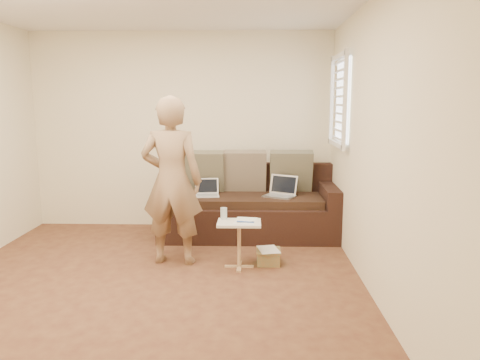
{
  "coord_description": "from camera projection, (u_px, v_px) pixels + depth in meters",
  "views": [
    {
      "loc": [
        0.95,
        -3.93,
        1.7
      ],
      "look_at": [
        0.8,
        1.4,
        0.78
      ],
      "focal_mm": 34.46,
      "sensor_mm": 36.0,
      "label": 1
    }
  ],
  "objects": [
    {
      "name": "floor",
      "position": [
        148.0,
        290.0,
        4.18
      ],
      "size": [
        4.5,
        4.5,
        0.0
      ],
      "primitive_type": "plane",
      "color": "#4E281D",
      "rests_on": "ground"
    },
    {
      "name": "wall_back",
      "position": [
        182.0,
        131.0,
        6.18
      ],
      "size": [
        4.0,
        0.0,
        4.0
      ],
      "primitive_type": "plane",
      "rotation": [
        1.57,
        0.0,
        0.0
      ],
      "color": "beige",
      "rests_on": "ground"
    },
    {
      "name": "wall_front",
      "position": [
        3.0,
        207.0,
        1.75
      ],
      "size": [
        4.0,
        0.0,
        4.0
      ],
      "primitive_type": "plane",
      "rotation": [
        -1.57,
        0.0,
        0.0
      ],
      "color": "beige",
      "rests_on": "ground"
    },
    {
      "name": "wall_right",
      "position": [
        376.0,
        148.0,
        3.91
      ],
      "size": [
        0.0,
        4.5,
        4.5
      ],
      "primitive_type": "plane",
      "rotation": [
        1.57,
        0.0,
        -1.57
      ],
      "color": "beige",
      "rests_on": "ground"
    },
    {
      "name": "window_blinds",
      "position": [
        339.0,
        101.0,
        5.32
      ],
      "size": [
        0.12,
        0.88,
        1.08
      ],
      "primitive_type": null,
      "color": "white",
      "rests_on": "wall_right"
    },
    {
      "name": "sofa",
      "position": [
        249.0,
        203.0,
        5.84
      ],
      "size": [
        2.2,
        0.95,
        0.85
      ],
      "primitive_type": null,
      "color": "black",
      "rests_on": "ground"
    },
    {
      "name": "pillow_left",
      "position": [
        203.0,
        172.0,
        5.99
      ],
      "size": [
        0.55,
        0.29,
        0.57
      ],
      "primitive_type": null,
      "rotation": [
        0.28,
        0.0,
        0.0
      ],
      "color": "brown",
      "rests_on": "sofa"
    },
    {
      "name": "pillow_mid",
      "position": [
        245.0,
        171.0,
        6.02
      ],
      "size": [
        0.55,
        0.27,
        0.57
      ],
      "primitive_type": null,
      "rotation": [
        0.24,
        0.0,
        0.0
      ],
      "color": "#6F624F",
      "rests_on": "sofa"
    },
    {
      "name": "pillow_right",
      "position": [
        291.0,
        171.0,
        6.01
      ],
      "size": [
        0.55,
        0.28,
        0.57
      ],
      "primitive_type": null,
      "rotation": [
        0.26,
        0.0,
        0.0
      ],
      "color": "brown",
      "rests_on": "sofa"
    },
    {
      "name": "laptop_silver",
      "position": [
        279.0,
        197.0,
        5.73
      ],
      "size": [
        0.45,
        0.41,
        0.24
      ],
      "primitive_type": null,
      "rotation": [
        0.0,
        0.0,
        -0.5
      ],
      "color": "#B7BABC",
      "rests_on": "sofa"
    },
    {
      "name": "laptop_white",
      "position": [
        207.0,
        196.0,
        5.76
      ],
      "size": [
        0.32,
        0.25,
        0.21
      ],
      "primitive_type": null,
      "rotation": [
        0.0,
        0.0,
        0.13
      ],
      "color": "white",
      "rests_on": "sofa"
    },
    {
      "name": "person",
      "position": [
        172.0,
        181.0,
        4.76
      ],
      "size": [
        0.67,
        0.48,
        1.76
      ],
      "primitive_type": "imported",
      "rotation": [
        0.0,
        0.0,
        3.07
      ],
      "color": "#8C6F4C",
      "rests_on": "ground"
    },
    {
      "name": "side_table",
      "position": [
        239.0,
        245.0,
        4.72
      ],
      "size": [
        0.44,
        0.31,
        0.49
      ],
      "primitive_type": null,
      "color": "silver",
      "rests_on": "ground"
    },
    {
      "name": "drinking_glass",
      "position": [
        224.0,
        213.0,
        4.77
      ],
      "size": [
        0.07,
        0.07,
        0.12
      ],
      "primitive_type": null,
      "color": "silver",
      "rests_on": "side_table"
    },
    {
      "name": "scissors",
      "position": [
        245.0,
        222.0,
        4.63
      ],
      "size": [
        0.2,
        0.15,
        0.02
      ],
      "primitive_type": null,
      "rotation": [
        0.0,
        0.0,
        0.32
      ],
      "color": "silver",
      "rests_on": "side_table"
    },
    {
      "name": "paper_on_table",
      "position": [
        245.0,
        221.0,
        4.7
      ],
      "size": [
        0.25,
        0.33,
        0.0
      ],
      "primitive_type": null,
      "rotation": [
        0.0,
        0.0,
        -0.14
      ],
      "color": "white",
      "rests_on": "side_table"
    },
    {
      "name": "striped_box",
      "position": [
        268.0,
        257.0,
        4.85
      ],
      "size": [
        0.25,
        0.25,
        0.16
      ],
      "primitive_type": null,
      "color": "#DC5D21",
      "rests_on": "ground"
    }
  ]
}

